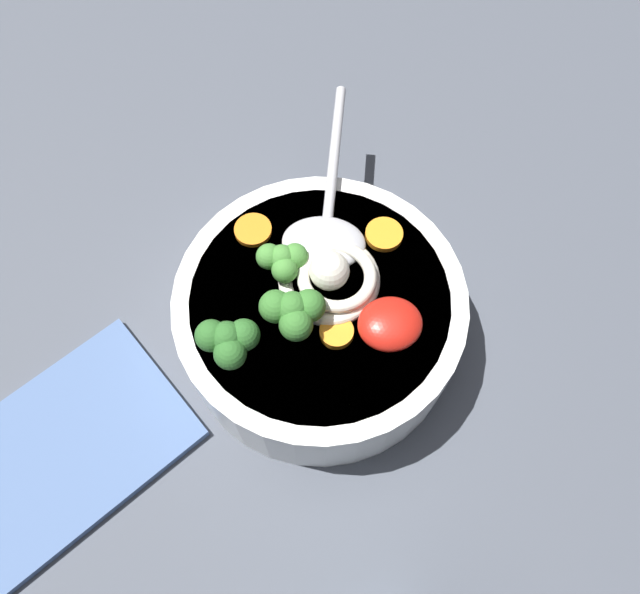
{
  "coord_description": "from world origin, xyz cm",
  "views": [
    {
      "loc": [
        -3.78,
        -21.99,
        48.25
      ],
      "look_at": [
        0.59,
        -3.74,
        10.23
      ],
      "focal_mm": 34.25,
      "sensor_mm": 36.0,
      "label": 1
    }
  ],
  "objects_px": {
    "soup_bowl": "(320,316)",
    "noodle_pile": "(331,277)",
    "soup_spoon": "(326,230)",
    "folded_napkin": "(66,447)"
  },
  "relations": [
    {
      "from": "soup_bowl",
      "to": "noodle_pile",
      "type": "distance_m",
      "value": 0.04
    },
    {
      "from": "soup_spoon",
      "to": "folded_napkin",
      "type": "distance_m",
      "value": 0.24
    },
    {
      "from": "noodle_pile",
      "to": "folded_napkin",
      "type": "bearing_deg",
      "value": -165.58
    },
    {
      "from": "soup_bowl",
      "to": "folded_napkin",
      "type": "bearing_deg",
      "value": -167.23
    },
    {
      "from": "soup_bowl",
      "to": "folded_napkin",
      "type": "xyz_separation_m",
      "value": [
        -0.2,
        -0.05,
        -0.03
      ]
    },
    {
      "from": "noodle_pile",
      "to": "soup_bowl",
      "type": "bearing_deg",
      "value": -139.37
    },
    {
      "from": "soup_spoon",
      "to": "folded_napkin",
      "type": "xyz_separation_m",
      "value": [
        -0.22,
        -0.09,
        -0.07
      ]
    },
    {
      "from": "soup_bowl",
      "to": "noodle_pile",
      "type": "bearing_deg",
      "value": 40.63
    },
    {
      "from": "soup_bowl",
      "to": "soup_spoon",
      "type": "relative_size",
      "value": 1.19
    },
    {
      "from": "noodle_pile",
      "to": "soup_spoon",
      "type": "xyz_separation_m",
      "value": [
        0.01,
        0.04,
        -0.0
      ]
    }
  ]
}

